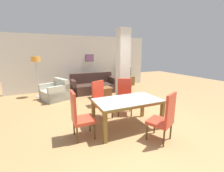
{
  "coord_description": "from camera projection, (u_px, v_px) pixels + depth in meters",
  "views": [
    {
      "loc": [
        -1.78,
        -3.07,
        1.88
      ],
      "look_at": [
        0.0,
        0.94,
        0.89
      ],
      "focal_mm": 24.0,
      "sensor_mm": 36.0,
      "label": 1
    }
  ],
  "objects": [
    {
      "name": "back_wall",
      "position": [
        83.0,
        63.0,
        7.72
      ],
      "size": [
        7.2,
        0.09,
        2.7
      ],
      "color": "silver",
      "rests_on": "ground_plane"
    },
    {
      "name": "dining_chair_far_right",
      "position": [
        125.0,
        96.0,
        4.67
      ],
      "size": [
        0.61,
        0.61,
        1.09
      ],
      "rotation": [
        0.0,
        0.0,
        2.71
      ],
      "color": "red",
      "rests_on": "ground_plane"
    },
    {
      "name": "dining_table",
      "position": [
        127.0,
        105.0,
        3.72
      ],
      "size": [
        1.62,
        0.92,
        0.74
      ],
      "color": "brown",
      "rests_on": "ground_plane"
    },
    {
      "name": "ground_plane",
      "position": [
        127.0,
        127.0,
        3.85
      ],
      "size": [
        18.0,
        18.0,
        0.0
      ],
      "primitive_type": "plane",
      "color": "#AA804F"
    },
    {
      "name": "tv_screen",
      "position": [
        124.0,
        72.0,
        8.51
      ],
      "size": [
        0.93,
        0.28,
        0.52
      ],
      "rotation": [
        0.0,
        0.0,
        3.36
      ],
      "color": "black",
      "rests_on": "tv_stand"
    },
    {
      "name": "divider_pillar",
      "position": [
        123.0,
        67.0,
        5.39
      ],
      "size": [
        0.41,
        0.38,
        2.7
      ],
      "color": "silver",
      "rests_on": "ground_plane"
    },
    {
      "name": "dining_chair_head_left",
      "position": [
        79.0,
        115.0,
        3.25
      ],
      "size": [
        0.46,
        0.46,
        1.09
      ],
      "rotation": [
        0.0,
        0.0,
        -1.57
      ],
      "color": "#C94028",
      "rests_on": "ground_plane"
    },
    {
      "name": "dining_chair_far_left",
      "position": [
        101.0,
        99.0,
        4.31
      ],
      "size": [
        0.62,
        0.62,
        1.09
      ],
      "rotation": [
        0.0,
        0.0,
        -2.69
      ],
      "color": "red",
      "rests_on": "ground_plane"
    },
    {
      "name": "dining_chair_near_right",
      "position": [
        164.0,
        117.0,
        3.13
      ],
      "size": [
        0.61,
        0.61,
        1.09
      ],
      "rotation": [
        0.0,
        0.0,
        0.44
      ],
      "color": "red",
      "rests_on": "ground_plane"
    },
    {
      "name": "bottle",
      "position": [
        101.0,
        85.0,
        6.15
      ],
      "size": [
        0.07,
        0.07,
        0.3
      ],
      "color": "#4C2D14",
      "rests_on": "coffee_table"
    },
    {
      "name": "sofa",
      "position": [
        93.0,
        86.0,
        7.16
      ],
      "size": [
        2.07,
        0.89,
        0.91
      ],
      "rotation": [
        0.0,
        0.0,
        3.14
      ],
      "color": "#432D27",
      "rests_on": "ground_plane"
    },
    {
      "name": "armchair",
      "position": [
        55.0,
        93.0,
        6.08
      ],
      "size": [
        1.15,
        1.2,
        0.82
      ],
      "rotation": [
        0.0,
        0.0,
        1.96
      ],
      "color": "#B9BAA8",
      "rests_on": "ground_plane"
    },
    {
      "name": "tv_stand",
      "position": [
        124.0,
        81.0,
        8.63
      ],
      "size": [
        1.18,
        0.4,
        0.52
      ],
      "color": "brown",
      "rests_on": "ground_plane"
    },
    {
      "name": "coffee_table",
      "position": [
        102.0,
        92.0,
        6.32
      ],
      "size": [
        0.77,
        0.56,
        0.44
      ],
      "color": "brown",
      "rests_on": "ground_plane"
    },
    {
      "name": "floor_lamp",
      "position": [
        36.0,
        63.0,
        6.23
      ],
      "size": [
        0.36,
        0.36,
        1.73
      ],
      "color": "#B7B7BC",
      "rests_on": "ground_plane"
    }
  ]
}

